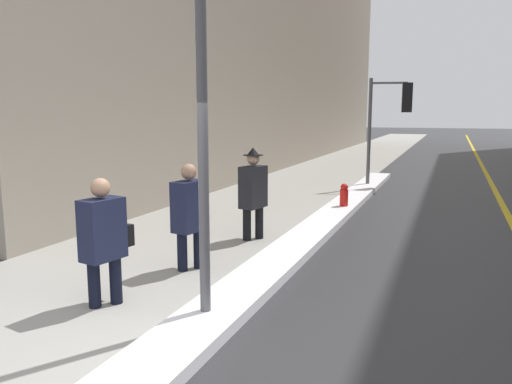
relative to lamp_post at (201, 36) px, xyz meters
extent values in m
plane|color=#2D2D30|center=(-0.16, -1.01, -3.19)|extent=(160.00, 160.00, 0.00)
cube|color=#9E9B93|center=(-2.16, 13.99, -3.19)|extent=(4.00, 80.00, 0.01)
cube|color=gold|center=(3.84, 13.99, -3.19)|extent=(0.16, 80.00, 0.00)
cube|color=white|center=(0.06, 5.84, -3.12)|extent=(0.73, 16.71, 0.15)
cylinder|color=#515156|center=(0.00, 0.00, -0.61)|extent=(0.12, 0.12, 5.17)
cylinder|color=#515156|center=(0.07, 11.17, -1.47)|extent=(0.11, 0.11, 3.45)
cylinder|color=#515156|center=(0.61, 11.27, 0.11)|extent=(1.10, 0.26, 0.07)
cube|color=black|center=(1.15, 11.36, -0.34)|extent=(0.33, 0.25, 0.90)
sphere|color=red|center=(1.13, 11.48, -0.05)|extent=(0.19, 0.19, 0.19)
sphere|color=orange|center=(1.13, 11.48, -0.34)|extent=(0.19, 0.19, 0.19)
sphere|color=green|center=(1.13, 11.48, -0.63)|extent=(0.19, 0.19, 0.19)
cylinder|color=black|center=(-1.31, 0.10, -2.76)|extent=(0.15, 0.15, 0.87)
cylinder|color=black|center=(-1.48, -0.11, -2.76)|extent=(0.15, 0.15, 0.87)
cube|color=#191E38|center=(-1.39, -0.01, -2.21)|extent=(0.40, 0.57, 0.76)
sphere|color=tan|center=(-1.39, -0.01, -1.69)|extent=(0.23, 0.23, 0.23)
cube|color=black|center=(-1.32, 0.35, -2.37)|extent=(0.14, 0.24, 0.28)
cylinder|color=black|center=(-1.03, 1.76, -2.75)|extent=(0.15, 0.15, 0.88)
cylinder|color=black|center=(-1.19, 1.55, -2.75)|extent=(0.15, 0.15, 0.88)
cube|color=#191E38|center=(-1.11, 1.66, -2.19)|extent=(0.41, 0.58, 0.77)
sphere|color=tan|center=(-1.11, 1.66, -1.67)|extent=(0.24, 0.24, 0.24)
cylinder|color=black|center=(-0.82, 3.82, -2.75)|extent=(0.16, 0.16, 0.89)
cylinder|color=black|center=(-0.98, 3.61, -2.75)|extent=(0.16, 0.16, 0.89)
cube|color=black|center=(-0.90, 3.71, -2.18)|extent=(0.42, 0.59, 0.78)
sphere|color=tan|center=(-0.90, 3.71, -1.64)|extent=(0.24, 0.24, 0.24)
cylinder|color=black|center=(-0.90, 3.71, -1.58)|extent=(0.38, 0.38, 0.01)
cone|color=black|center=(-0.90, 3.71, -1.51)|extent=(0.23, 0.23, 0.15)
cylinder|color=red|center=(0.15, 7.04, -2.92)|extent=(0.20, 0.20, 0.55)
sphere|color=red|center=(0.15, 7.04, -2.58)|extent=(0.18, 0.18, 0.18)
camera|label=1|loc=(2.53, -4.85, -0.80)|focal=35.00mm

